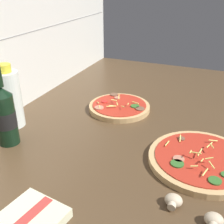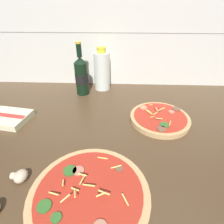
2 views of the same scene
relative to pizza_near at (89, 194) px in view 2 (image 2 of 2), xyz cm
name	(u,v)px [view 2 (image 2 of 2)]	position (x,y,z in cm)	size (l,w,h in cm)	color
counter_slab	(126,136)	(9.59, 24.99, -2.27)	(160.00, 90.00, 2.50)	#4C3823
tile_backsplash	(126,33)	(9.59, 70.49, 26.48)	(160.00, 1.13, 60.00)	silver
pizza_near	(89,194)	(0.00, 0.00, 0.00)	(29.62, 29.62, 4.66)	tan
pizza_far	(160,118)	(23.23, 33.69, 0.10)	(23.57, 23.57, 5.81)	tan
beer_bottle	(81,76)	(-12.16, 56.86, 8.66)	(6.38, 6.38, 25.56)	black
oil_bottle	(102,71)	(-2.57, 63.50, 9.08)	(8.27, 8.27, 21.95)	silver
mushroom_right	(20,176)	(-19.21, 4.03, 0.42)	(4.30, 4.10, 2.87)	beige
dish_towel	(8,118)	(-37.75, 31.01, 0.20)	(17.66, 14.85, 2.56)	beige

